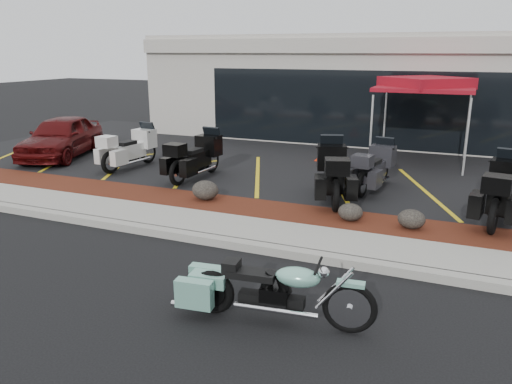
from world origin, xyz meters
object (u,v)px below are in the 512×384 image
at_px(hero_cruiser, 350,301).
at_px(popup_canopy, 425,85).
at_px(touring_white, 148,143).
at_px(traffic_cone, 321,153).
at_px(parked_car, 61,137).

bearing_deg(hero_cruiser, popup_canopy, 84.10).
bearing_deg(touring_white, popup_canopy, -60.41).
height_order(hero_cruiser, touring_white, touring_white).
distance_m(traffic_cone, popup_canopy, 3.61).
relative_size(parked_car, traffic_cone, 8.65).
height_order(parked_car, traffic_cone, parked_car).
bearing_deg(traffic_cone, popup_canopy, 17.26).
xyz_separation_m(parked_car, traffic_cone, (7.79, 2.67, -0.43)).
xyz_separation_m(hero_cruiser, touring_white, (-7.63, 6.79, 0.32)).
bearing_deg(popup_canopy, touring_white, -170.92).
distance_m(touring_white, parked_car, 3.07).
bearing_deg(parked_car, traffic_cone, 0.59).
relative_size(touring_white, parked_car, 0.56).
relative_size(hero_cruiser, parked_car, 0.68).
bearing_deg(popup_canopy, parked_car, -175.80).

